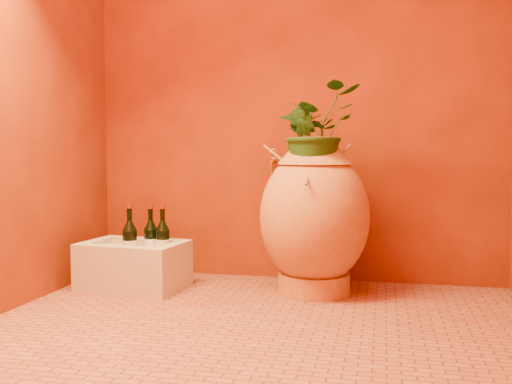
% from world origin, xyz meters
% --- Properties ---
extents(floor, '(2.50, 2.50, 0.00)m').
position_xyz_m(floor, '(0.00, 0.00, 0.00)').
color(floor, brown).
rests_on(floor, ground).
extents(wall_back, '(2.50, 0.02, 2.50)m').
position_xyz_m(wall_back, '(0.00, 1.00, 1.25)').
color(wall_back, '#611F05').
rests_on(wall_back, ground).
extents(wall_left, '(0.02, 2.00, 2.50)m').
position_xyz_m(wall_left, '(-1.25, 0.00, 1.25)').
color(wall_left, '#611F05').
rests_on(wall_left, ground).
extents(amphora, '(0.61, 0.62, 0.86)m').
position_xyz_m(amphora, '(0.17, 0.65, 0.43)').
color(amphora, '#BB7D34').
rests_on(amphora, floor).
extents(stone_basin, '(0.60, 0.44, 0.27)m').
position_xyz_m(stone_basin, '(-0.85, 0.53, 0.13)').
color(stone_basin, '#C0B79F').
rests_on(stone_basin, floor).
extents(wine_bottle_a, '(0.08, 0.08, 0.34)m').
position_xyz_m(wine_bottle_a, '(-0.69, 0.58, 0.27)').
color(wine_bottle_a, black).
rests_on(wine_bottle_a, stone_basin).
extents(wine_bottle_b, '(0.08, 0.08, 0.35)m').
position_xyz_m(wine_bottle_b, '(-0.85, 0.49, 0.27)').
color(wine_bottle_b, black).
rests_on(wine_bottle_b, stone_basin).
extents(wine_bottle_c, '(0.08, 0.08, 0.33)m').
position_xyz_m(wine_bottle_c, '(-0.77, 0.60, 0.26)').
color(wine_bottle_c, black).
rests_on(wine_bottle_c, stone_basin).
extents(wall_tap, '(0.07, 0.14, 0.15)m').
position_xyz_m(wall_tap, '(-0.11, 0.92, 0.73)').
color(wall_tap, '#A57426').
rests_on(wall_tap, wall_back).
extents(plant_main, '(0.59, 0.60, 0.50)m').
position_xyz_m(plant_main, '(0.18, 0.63, 0.90)').
color(plant_main, '#173F16').
rests_on(plant_main, amphora).
extents(plant_side, '(0.23, 0.24, 0.34)m').
position_xyz_m(plant_side, '(0.11, 0.60, 0.84)').
color(plant_side, '#173F16').
rests_on(plant_side, amphora).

